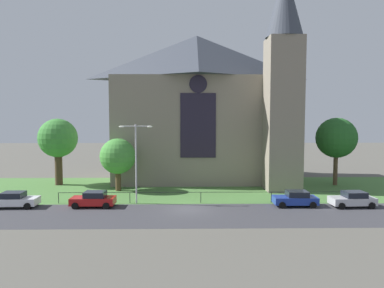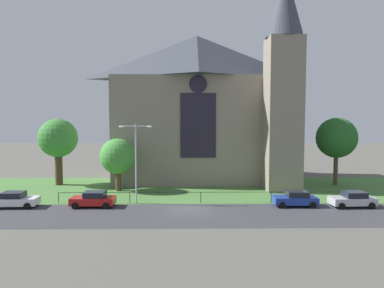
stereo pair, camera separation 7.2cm
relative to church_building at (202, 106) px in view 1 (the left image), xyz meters
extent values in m
plane|color=#56544C|center=(-2.12, -6.42, -10.27)|extent=(160.00, 160.00, 0.00)
cube|color=#38383D|center=(-2.12, -18.42, -10.27)|extent=(120.00, 8.00, 0.01)
cube|color=#477538|center=(-2.12, -8.42, -10.27)|extent=(120.00, 20.00, 0.01)
cube|color=gray|center=(-0.77, 0.63, -3.27)|extent=(22.00, 12.00, 14.00)
pyramid|color=#383D47|center=(-0.77, 0.63, 6.73)|extent=(22.00, 12.00, 6.00)
cube|color=black|center=(-0.77, -5.42, -2.57)|extent=(4.40, 0.16, 8.00)
cylinder|color=black|center=(-0.77, -5.42, 2.53)|extent=(2.20, 0.15, 2.20)
cube|color=gray|center=(9.23, -7.37, -1.27)|extent=(4.00, 4.00, 18.00)
cone|color=#383D47|center=(9.23, -7.37, 11.73)|extent=(4.40, 4.40, 8.00)
cylinder|color=black|center=(-0.77, -13.92, -9.17)|extent=(28.82, 0.05, 0.05)
cylinder|color=black|center=(-15.18, -13.92, -9.72)|extent=(0.07, 0.07, 1.10)
cylinder|color=black|center=(-7.98, -13.92, -9.72)|extent=(0.06, 0.07, 1.10)
cylinder|color=black|center=(-0.77, -13.92, -9.72)|extent=(0.06, 0.07, 1.10)
cylinder|color=black|center=(6.43, -13.92, -9.72)|extent=(0.07, 0.07, 1.10)
cylinder|color=black|center=(13.64, -13.92, -9.72)|extent=(0.07, 0.07, 1.10)
cylinder|color=brown|center=(16.99, -4.39, -8.18)|extent=(0.54, 0.54, 4.17)
sphere|color=#235B23|center=(16.99, -4.39, -4.17)|extent=(5.14, 5.14, 5.14)
cylinder|color=#423021|center=(-18.75, -3.67, -8.17)|extent=(0.94, 0.94, 4.21)
sphere|color=#387F33|center=(-18.75, -3.67, -4.20)|extent=(4.96, 4.96, 4.96)
cylinder|color=#4C3823|center=(-10.34, -7.63, -8.99)|extent=(0.64, 0.64, 2.56)
sphere|color=#428C38|center=(-10.34, -7.63, -6.14)|extent=(4.20, 4.20, 4.20)
cylinder|color=#B2B2B7|center=(-7.30, -14.02, -6.26)|extent=(0.16, 0.16, 8.02)
cylinder|color=#B2B2B7|center=(-8.00, -14.02, -2.45)|extent=(1.40, 0.10, 0.10)
cylinder|color=#B2B2B7|center=(-6.60, -14.02, -2.45)|extent=(1.40, 0.10, 0.10)
ellipsoid|color=white|center=(-8.70, -14.02, -2.50)|extent=(0.57, 0.26, 0.20)
ellipsoid|color=white|center=(-5.90, -14.02, -2.50)|extent=(0.57, 0.26, 0.20)
cube|color=silver|center=(-18.76, -15.46, -9.66)|extent=(4.25, 1.92, 0.70)
cube|color=black|center=(-18.96, -15.47, -9.04)|extent=(2.04, 1.66, 0.55)
cylinder|color=black|center=(-17.32, -14.52, -9.95)|extent=(0.65, 0.24, 0.64)
cylinder|color=black|center=(-17.27, -16.32, -9.95)|extent=(0.65, 0.24, 0.64)
cylinder|color=black|center=(-20.26, -14.60, -9.95)|extent=(0.65, 0.24, 0.64)
cube|color=#B21919|center=(-11.32, -15.38, -9.66)|extent=(4.22, 1.85, 0.70)
cube|color=black|center=(-11.12, -15.38, -9.04)|extent=(2.02, 1.63, 0.55)
cylinder|color=black|center=(-12.80, -16.26, -9.95)|extent=(0.64, 0.23, 0.64)
cylinder|color=black|center=(-12.77, -14.46, -9.95)|extent=(0.64, 0.23, 0.64)
cylinder|color=black|center=(-9.86, -16.30, -9.95)|extent=(0.64, 0.23, 0.64)
cylinder|color=black|center=(-9.83, -14.50, -9.95)|extent=(0.64, 0.23, 0.64)
cube|color=#1E3899|center=(8.41, -15.42, -9.66)|extent=(4.22, 1.85, 0.70)
cube|color=black|center=(8.61, -15.42, -9.04)|extent=(2.02, 1.63, 0.55)
cylinder|color=black|center=(6.93, -16.30, -9.95)|extent=(0.64, 0.23, 0.64)
cylinder|color=black|center=(6.95, -14.50, -9.95)|extent=(0.64, 0.23, 0.64)
cylinder|color=black|center=(9.86, -16.34, -9.95)|extent=(0.64, 0.23, 0.64)
cylinder|color=black|center=(9.89, -14.54, -9.95)|extent=(0.64, 0.23, 0.64)
cube|color=#B7B7BC|center=(13.88, -15.79, -9.66)|extent=(4.28, 1.99, 0.70)
cube|color=black|center=(14.08, -15.78, -9.04)|extent=(2.07, 1.69, 0.55)
cylinder|color=black|center=(12.46, -16.75, -9.95)|extent=(0.65, 0.25, 0.64)
cylinder|color=black|center=(12.37, -14.95, -9.95)|extent=(0.65, 0.25, 0.64)
cylinder|color=black|center=(15.39, -16.62, -9.95)|extent=(0.65, 0.25, 0.64)
cylinder|color=black|center=(15.31, -14.82, -9.95)|extent=(0.65, 0.25, 0.64)
camera|label=1|loc=(-2.26, -49.78, -1.63)|focal=33.48mm
camera|label=2|loc=(-2.19, -49.78, -1.63)|focal=33.48mm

